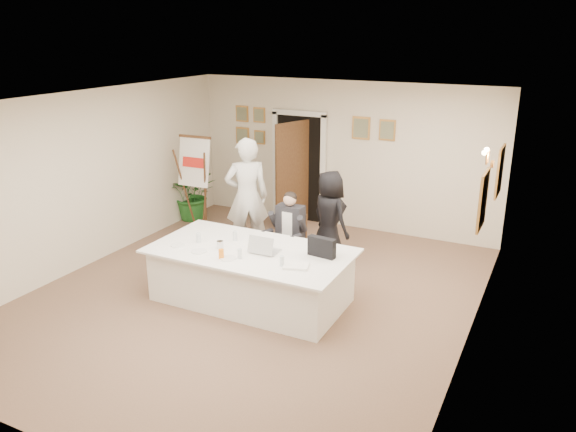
% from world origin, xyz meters
% --- Properties ---
extents(floor, '(7.00, 7.00, 0.00)m').
position_xyz_m(floor, '(0.00, 0.00, 0.00)').
color(floor, brown).
rests_on(floor, ground).
extents(ceiling, '(6.00, 7.00, 0.02)m').
position_xyz_m(ceiling, '(0.00, 0.00, 2.80)').
color(ceiling, white).
rests_on(ceiling, wall_back).
extents(wall_back, '(6.00, 0.10, 2.80)m').
position_xyz_m(wall_back, '(0.00, 3.50, 1.40)').
color(wall_back, '#EEE2C9').
rests_on(wall_back, floor).
extents(wall_front, '(6.00, 0.10, 2.80)m').
position_xyz_m(wall_front, '(0.00, -3.50, 1.40)').
color(wall_front, '#EEE2C9').
rests_on(wall_front, floor).
extents(wall_left, '(0.10, 7.00, 2.80)m').
position_xyz_m(wall_left, '(-3.00, 0.00, 1.40)').
color(wall_left, '#EEE2C9').
rests_on(wall_left, floor).
extents(wall_right, '(0.10, 7.00, 2.80)m').
position_xyz_m(wall_right, '(3.00, 0.00, 1.40)').
color(wall_right, '#EEE2C9').
rests_on(wall_right, floor).
extents(doorway, '(1.14, 0.86, 2.20)m').
position_xyz_m(doorway, '(-0.88, 3.32, 1.04)').
color(doorway, black).
rests_on(doorway, floor).
extents(pictures_back_wall, '(3.40, 0.06, 0.80)m').
position_xyz_m(pictures_back_wall, '(-0.80, 3.47, 1.85)').
color(pictures_back_wall, '#BE8740').
rests_on(pictures_back_wall, wall_back).
extents(pictures_right_wall, '(0.06, 2.20, 0.80)m').
position_xyz_m(pictures_right_wall, '(2.97, 1.20, 1.75)').
color(pictures_right_wall, '#BE8740').
rests_on(pictures_right_wall, wall_right).
extents(wall_sconce, '(0.20, 0.30, 0.24)m').
position_xyz_m(wall_sconce, '(2.90, 1.20, 2.10)').
color(wall_sconce, '#DA9046').
rests_on(wall_sconce, wall_right).
extents(conference_table, '(2.80, 1.49, 0.78)m').
position_xyz_m(conference_table, '(0.05, -0.11, 0.39)').
color(conference_table, silver).
rests_on(conference_table, floor).
extents(seated_man, '(0.65, 0.68, 1.34)m').
position_xyz_m(seated_man, '(0.10, 1.00, 0.67)').
color(seated_man, black).
rests_on(seated_man, floor).
extents(flip_chart, '(0.63, 0.41, 1.81)m').
position_xyz_m(flip_chart, '(-2.28, 1.96, 0.84)').
color(flip_chart, '#3D2213').
rests_on(flip_chart, floor).
extents(standing_man, '(0.88, 0.83, 2.01)m').
position_xyz_m(standing_man, '(-0.90, 1.42, 1.01)').
color(standing_man, silver).
rests_on(standing_man, floor).
extents(standing_woman, '(0.90, 0.80, 1.55)m').
position_xyz_m(standing_woman, '(0.50, 1.68, 0.78)').
color(standing_woman, black).
rests_on(standing_woman, floor).
extents(potted_palm, '(1.23, 1.19, 1.05)m').
position_xyz_m(potted_palm, '(-2.80, 2.50, 0.53)').
color(potted_palm, '#1E5A1F').
rests_on(potted_palm, floor).
extents(laptop, '(0.38, 0.39, 0.28)m').
position_xyz_m(laptop, '(0.27, -0.08, 0.91)').
color(laptop, '#B7BABC').
rests_on(laptop, conference_table).
extents(laptop_bag, '(0.40, 0.15, 0.27)m').
position_xyz_m(laptop_bag, '(1.03, 0.10, 0.91)').
color(laptop_bag, black).
rests_on(laptop_bag, conference_table).
extents(paper_stack, '(0.38, 0.31, 0.03)m').
position_xyz_m(paper_stack, '(0.88, -0.38, 0.79)').
color(paper_stack, white).
rests_on(paper_stack, conference_table).
extents(plate_left, '(0.26, 0.26, 0.01)m').
position_xyz_m(plate_left, '(-0.94, -0.44, 0.78)').
color(plate_left, white).
rests_on(plate_left, conference_table).
extents(plate_mid, '(0.24, 0.24, 0.01)m').
position_xyz_m(plate_mid, '(-0.54, -0.50, 0.78)').
color(plate_mid, white).
rests_on(plate_mid, conference_table).
extents(plate_near, '(0.26, 0.26, 0.01)m').
position_xyz_m(plate_near, '(-0.05, -0.53, 0.78)').
color(plate_near, white).
rests_on(plate_near, conference_table).
extents(glass_a, '(0.09, 0.09, 0.14)m').
position_xyz_m(glass_a, '(-0.76, -0.20, 0.84)').
color(glass_a, silver).
rests_on(glass_a, conference_table).
extents(glass_b, '(0.07, 0.07, 0.14)m').
position_xyz_m(glass_b, '(0.09, -0.45, 0.84)').
color(glass_b, silver).
rests_on(glass_b, conference_table).
extents(glass_c, '(0.06, 0.06, 0.14)m').
position_xyz_m(glass_c, '(0.70, -0.42, 0.84)').
color(glass_c, silver).
rests_on(glass_c, conference_table).
extents(glass_d, '(0.07, 0.07, 0.14)m').
position_xyz_m(glass_d, '(-0.33, 0.10, 0.84)').
color(glass_d, silver).
rests_on(glass_d, conference_table).
extents(oj_glass, '(0.08, 0.08, 0.13)m').
position_xyz_m(oj_glass, '(-0.13, -0.56, 0.84)').
color(oj_glass, orange).
rests_on(oj_glass, conference_table).
extents(steel_jug, '(0.10, 0.10, 0.11)m').
position_xyz_m(steel_jug, '(-0.35, -0.26, 0.83)').
color(steel_jug, silver).
rests_on(steel_jug, conference_table).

